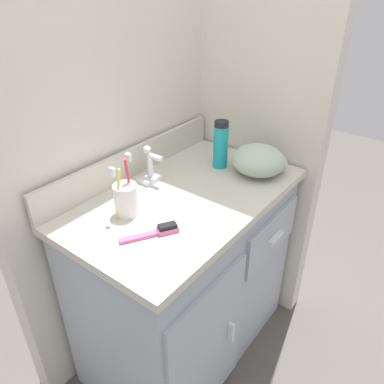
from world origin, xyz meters
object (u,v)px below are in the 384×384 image
at_px(hairbrush, 158,232).
at_px(hand_towel, 261,161).
at_px(toothbrush_cup, 126,199).
at_px(shaving_cream_can, 221,145).

xyz_separation_m(hairbrush, hand_towel, (0.53, -0.05, 0.04)).
xyz_separation_m(toothbrush_cup, hairbrush, (-0.02, -0.15, -0.05)).
relative_size(toothbrush_cup, hairbrush, 1.20).
bearing_deg(toothbrush_cup, shaving_cream_can, -5.88).
relative_size(hairbrush, hand_towel, 0.82).
bearing_deg(shaving_cream_can, hand_towel, -72.75).
bearing_deg(hand_towel, hairbrush, 174.67).
relative_size(shaving_cream_can, hand_towel, 0.93).
height_order(toothbrush_cup, shaving_cream_can, toothbrush_cup).
bearing_deg(hairbrush, toothbrush_cup, 112.56).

